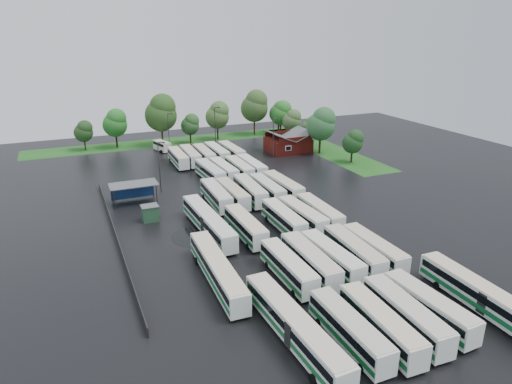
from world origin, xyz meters
name	(u,v)px	position (x,y,z in m)	size (l,w,h in m)	color
ground	(275,234)	(0.00, 0.00, 0.00)	(160.00, 160.00, 0.00)	black
brick_building	(288,144)	(24.00, 42.77, 1.87)	(10.07, 8.60, 5.39)	maroon
wash_shed	(133,186)	(-17.20, 22.02, 2.99)	(8.20, 4.20, 3.58)	#2D2D30
utility_hut	(150,213)	(-16.20, 12.60, 1.32)	(2.70, 2.20, 2.62)	#1F462B
grass_strip_north	(180,141)	(2.00, 64.80, 0.01)	(80.00, 10.00, 0.01)	#1B5517
grass_strip_east	(322,148)	(34.00, 42.80, 0.01)	(10.00, 50.00, 0.01)	#1B5517
west_fence	(116,235)	(-22.20, 8.00, 0.60)	(0.10, 50.00, 1.20)	#2D2D30
bus_r0c0	(349,329)	(-4.42, -25.69, 1.76)	(2.45, 11.47, 3.19)	silver
bus_r0c1	(380,324)	(-1.15, -26.20, 1.78)	(2.95, 11.74, 3.24)	silver
bus_r0c2	(405,314)	(2.16, -25.95, 1.80)	(2.99, 11.87, 3.28)	silver
bus_r0c3	(428,306)	(5.38, -25.74, 1.77)	(3.04, 11.65, 3.21)	silver
bus_r1c0	(288,267)	(-4.27, -12.45, 1.75)	(2.45, 11.46, 3.19)	silver
bus_r1c1	(310,261)	(-1.10, -12.24, 1.83)	(2.82, 11.98, 3.32)	silver
bus_r1c2	(331,257)	(1.91, -12.32, 1.78)	(2.82, 11.70, 3.24)	silver
bus_r1c3	(353,251)	(5.38, -12.24, 1.81)	(3.08, 11.94, 3.29)	silver
bus_r1c4	(373,249)	(8.25, -12.60, 1.77)	(2.52, 11.55, 3.21)	silver
bus_r2c0	(245,226)	(-4.49, 0.86, 1.78)	(2.49, 11.64, 3.24)	silver
bus_r2c2	(284,219)	(1.94, 1.21, 1.76)	(2.58, 11.50, 3.19)	silver
bus_r2c3	(302,216)	(5.08, 1.06, 1.78)	(2.92, 11.70, 3.23)	silver
bus_r2c4	(319,212)	(8.22, 1.16, 1.76)	(2.67, 11.56, 3.20)	silver
bus_r3c0	(216,195)	(-4.29, 14.93, 1.80)	(2.84, 11.84, 3.28)	silver
bus_r3c1	(232,194)	(-1.39, 14.67, 1.76)	(2.53, 11.49, 3.19)	silver
bus_r3c2	(250,191)	(2.04, 14.81, 1.83)	(3.12, 12.06, 3.33)	silver
bus_r3c3	(267,189)	(5.34, 14.69, 1.75)	(2.49, 11.44, 3.18)	silver
bus_r3c4	(283,186)	(8.42, 14.54, 1.83)	(2.94, 12.05, 3.33)	silver
bus_r4c1	(210,172)	(-1.07, 28.38, 1.80)	(3.02, 11.87, 3.28)	silver
bus_r4c2	(224,170)	(1.95, 28.72, 1.76)	(2.77, 11.53, 3.19)	silver
bus_r4c3	(239,168)	(5.35, 28.58, 1.75)	(2.51, 11.46, 3.18)	silver
bus_r4c4	(252,167)	(8.20, 28.71, 1.76)	(2.46, 11.48, 3.19)	silver
bus_r5c0	(178,158)	(-4.22, 41.75, 1.73)	(2.60, 11.35, 3.15)	silver
bus_r5c1	(190,156)	(-1.31, 42.07, 1.79)	(2.89, 11.75, 3.25)	silver
bus_r5c2	(204,155)	(1.87, 41.75, 1.77)	(2.72, 11.60, 3.21)	silver
bus_r5c3	(217,153)	(5.07, 42.25, 1.80)	(2.60, 11.79, 3.28)	silver
bus_r5c4	(231,152)	(8.52, 41.73, 1.81)	(2.75, 11.86, 3.29)	silver
artic_bus_west_a	(294,327)	(-9.13, -23.25, 1.79)	(3.08, 17.49, 3.23)	silver
artic_bus_west_b	(208,222)	(-9.08, 4.42, 1.83)	(3.08, 17.81, 3.29)	silver
artic_bus_west_c	(217,270)	(-12.41, -9.66, 1.77)	(3.01, 17.28, 3.19)	silver
artic_bus_east	(483,297)	(12.12, -26.73, 1.75)	(2.70, 17.01, 3.15)	silver
minibus	(162,146)	(-4.84, 55.83, 1.38)	(3.62, 6.05, 2.48)	white
tree_north_0	(84,131)	(-22.41, 64.14, 4.94)	(4.64, 4.64, 7.69)	#372015
tree_north_1	(115,123)	(-14.65, 63.78, 6.53)	(6.13, 6.13, 10.15)	black
tree_north_2	(161,112)	(-3.30, 61.14, 8.75)	(8.21, 8.21, 13.59)	#38281A
tree_north_3	(191,124)	(4.19, 61.04, 5.15)	(4.83, 4.83, 8.01)	black
tree_north_4	(218,115)	(12.32, 62.24, 6.84)	(6.42, 6.42, 10.64)	black
tree_north_5	(255,106)	(24.17, 64.10, 8.30)	(7.79, 7.79, 12.90)	#3B2415
tree_north_6	(279,112)	(32.02, 64.22, 6.00)	(5.64, 5.64, 9.34)	#2F2019
tree_east_0	(354,141)	(33.09, 28.13, 4.93)	(4.67, 4.64, 7.68)	black
tree_east_1	(322,124)	(30.58, 38.05, 7.39)	(6.93, 6.93, 11.48)	black
tree_east_2	(311,127)	(32.14, 46.02, 4.97)	(4.70, 4.67, 7.73)	#352318
tree_east_3	(292,120)	(30.92, 53.95, 5.46)	(5.13, 5.13, 8.49)	#372416
tree_east_4	(282,113)	(30.92, 60.59, 6.38)	(5.99, 5.99, 9.92)	black
lamp_post_ne	(274,135)	(18.36, 39.38, 5.43)	(1.44, 0.28, 9.35)	#2D2D30
lamp_post_nw	(160,163)	(-11.57, 25.58, 5.58)	(1.48, 0.29, 9.60)	#2D2D30
lamp_post_back_w	(169,130)	(-3.05, 54.74, 5.53)	(1.47, 0.29, 9.53)	#2D2D30
lamp_post_back_e	(215,124)	(9.17, 55.01, 5.95)	(1.58, 0.31, 10.24)	#2D2D30
puddle_0	(319,304)	(-3.38, -18.49, 0.00)	(5.47, 5.47, 0.01)	black
puddle_1	(399,302)	(5.14, -21.74, 0.00)	(3.77, 3.77, 0.01)	black
puddle_2	(198,236)	(-10.92, 3.97, 0.00)	(7.88, 7.88, 0.01)	black
puddle_3	(329,239)	(6.51, -4.59, 0.00)	(3.96, 3.96, 0.01)	black
puddle_4	(452,277)	(14.87, -19.99, 0.00)	(3.75, 3.75, 0.01)	black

